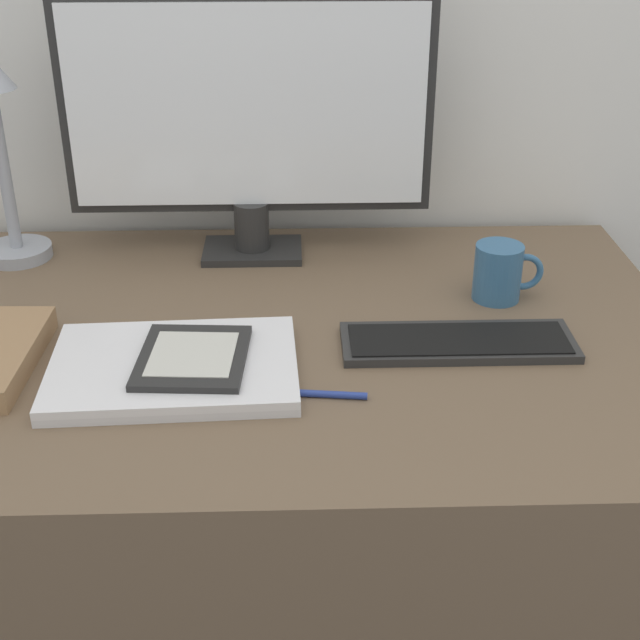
{
  "coord_description": "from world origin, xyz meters",
  "views": [
    {
      "loc": [
        0.01,
        -0.96,
        1.33
      ],
      "look_at": [
        0.05,
        0.06,
        0.79
      ],
      "focal_mm": 50.0,
      "sensor_mm": 36.0,
      "label": 1
    }
  ],
  "objects": [
    {
      "name": "ereader",
      "position": [
        -0.12,
        0.02,
        0.76
      ],
      "size": [
        0.15,
        0.17,
        0.01
      ],
      "color": "black",
      "rests_on": "laptop"
    },
    {
      "name": "coffee_mug",
      "position": [
        0.32,
        0.23,
        0.78
      ],
      "size": [
        0.1,
        0.07,
        0.09
      ],
      "color": "#336089",
      "rests_on": "desk"
    },
    {
      "name": "desk_lamp",
      "position": [
        -0.44,
        0.41,
        0.92
      ],
      "size": [
        0.11,
        0.11,
        0.34
      ],
      "color": "#999EA8",
      "rests_on": "desk"
    },
    {
      "name": "monitor",
      "position": [
        -0.06,
        0.41,
        0.96
      ],
      "size": [
        0.58,
        0.11,
        0.42
      ],
      "color": "#262626",
      "rests_on": "desk"
    },
    {
      "name": "laptop",
      "position": [
        -0.14,
        0.02,
        0.75
      ],
      "size": [
        0.32,
        0.23,
        0.02
      ],
      "color": "silver",
      "rests_on": "desk"
    },
    {
      "name": "keyboard",
      "position": [
        0.23,
        0.09,
        0.74
      ],
      "size": [
        0.32,
        0.11,
        0.01
      ],
      "color": "#282828",
      "rests_on": "desk"
    },
    {
      "name": "pen",
      "position": [
        0.03,
        -0.03,
        0.74
      ],
      "size": [
        0.14,
        0.03,
        0.01
      ],
      "color": "navy",
      "rests_on": "desk"
    },
    {
      "name": "desk",
      "position": [
        0.0,
        0.14,
        0.37
      ],
      "size": [
        1.13,
        0.77,
        0.73
      ],
      "color": "brown",
      "rests_on": "ground_plane"
    }
  ]
}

